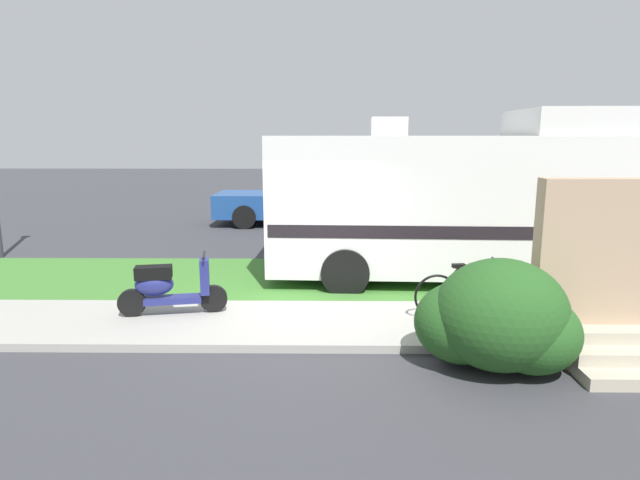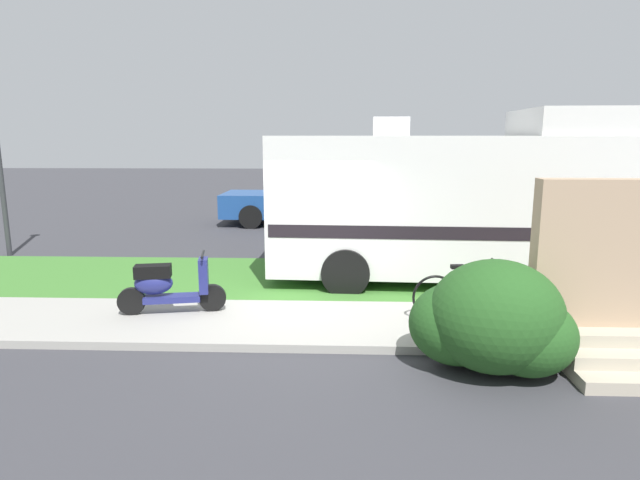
# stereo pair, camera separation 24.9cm
# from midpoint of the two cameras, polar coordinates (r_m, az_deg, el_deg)

# --- Properties ---
(ground_plane) EXTENTS (80.00, 80.00, 0.00)m
(ground_plane) POSITION_cam_midpoint_polar(r_m,az_deg,el_deg) (9.52, -2.88, -6.86)
(ground_plane) COLOR #38383D
(sidewalk) EXTENTS (24.00, 2.00, 0.12)m
(sidewalk) POSITION_cam_midpoint_polar(r_m,az_deg,el_deg) (8.36, -3.39, -9.00)
(sidewalk) COLOR #9E9B93
(sidewalk) RESTS_ON ground
(grass_strip) EXTENTS (24.00, 3.40, 0.08)m
(grass_strip) POSITION_cam_midpoint_polar(r_m,az_deg,el_deg) (10.94, -2.40, -4.24)
(grass_strip) COLOR #3D752D
(grass_strip) RESTS_ON ground
(motorhome_rv) EXTENTS (6.75, 2.93, 3.44)m
(motorhome_rv) POSITION_cam_midpoint_polar(r_m,az_deg,el_deg) (11.00, 12.31, 4.09)
(motorhome_rv) COLOR silver
(motorhome_rv) RESTS_ON ground
(scooter) EXTENTS (1.70, 0.60, 0.97)m
(scooter) POSITION_cam_midpoint_polar(r_m,az_deg,el_deg) (8.85, -16.75, -4.82)
(scooter) COLOR black
(scooter) RESTS_ON ground
(bicycle) EXTENTS (1.76, 0.52, 0.91)m
(bicycle) POSITION_cam_midpoint_polar(r_m,az_deg,el_deg) (8.67, 14.92, -5.49)
(bicycle) COLOR black
(bicycle) RESTS_ON ground
(pickup_truck_near) EXTENTS (5.35, 2.12, 1.76)m
(pickup_truck_near) POSITION_cam_midpoint_polar(r_m,az_deg,el_deg) (15.30, 14.08, 3.30)
(pickup_truck_near) COLOR #1E2328
(pickup_truck_near) RESTS_ON ground
(pickup_truck_far) EXTENTS (5.14, 2.24, 1.82)m
(pickup_truck_far) POSITION_cam_midpoint_polar(r_m,az_deg,el_deg) (17.87, -1.59, 4.77)
(pickup_truck_far) COLOR #1E478C
(pickup_truck_far) RESTS_ON ground
(porch_steps) EXTENTS (2.00, 1.26, 2.40)m
(porch_steps) POSITION_cam_midpoint_polar(r_m,az_deg,el_deg) (7.91, 28.20, -4.62)
(porch_steps) COLOR #B2A893
(porch_steps) RESTS_ON ground
(bush_by_porch) EXTENTS (1.99, 1.49, 1.41)m
(bush_by_porch) POSITION_cam_midpoint_polar(r_m,az_deg,el_deg) (7.04, 17.52, -8.20)
(bush_by_porch) COLOR #23511E
(bush_by_porch) RESTS_ON ground
(bottle_green) EXTENTS (0.07, 0.07, 0.27)m
(bottle_green) POSITION_cam_midpoint_polar(r_m,az_deg,el_deg) (8.83, 18.80, -7.28)
(bottle_green) COLOR navy
(bottle_green) RESTS_ON ground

